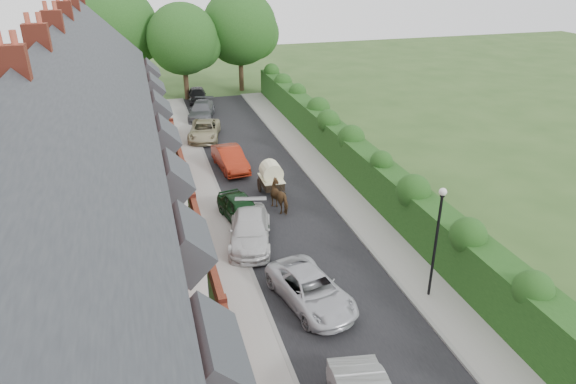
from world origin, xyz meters
name	(u,v)px	position (x,y,z in m)	size (l,w,h in m)	color
ground	(401,380)	(0.00, 0.00, 0.00)	(140.00, 140.00, 0.00)	#2D4C1E
road	(295,232)	(-0.50, 11.00, 0.01)	(6.00, 58.00, 0.02)	black
pavement_hedge_side	(366,221)	(3.60, 11.00, 0.06)	(2.20, 58.00, 0.12)	#9A9892
pavement_house_side	(223,241)	(-4.35, 11.00, 0.06)	(1.70, 58.00, 0.12)	#9A9892
kerb_hedge_side	(348,223)	(2.55, 11.00, 0.07)	(0.18, 58.00, 0.13)	gray
kerb_house_side	(238,239)	(-3.55, 11.00, 0.07)	(0.18, 58.00, 0.13)	gray
hedge	(398,192)	(5.40, 11.00, 1.60)	(2.10, 58.00, 2.85)	#153711
terrace_row	(70,186)	(-10.87, 9.98, 4.47)	(9.05, 40.50, 11.50)	maroon
garden_wall_row	(206,247)	(-5.35, 10.00, 0.46)	(0.35, 40.35, 1.10)	maroon
lamppost	(438,230)	(3.40, 4.00, 3.30)	(0.32, 0.32, 5.16)	black
tree_far_left	(186,41)	(-2.65, 40.08, 5.71)	(7.14, 6.80, 9.29)	#332316
tree_far_right	(243,29)	(3.39, 42.08, 6.31)	(7.98, 7.60, 10.31)	#332316
tree_far_back	(121,29)	(-8.59, 43.08, 6.62)	(8.40, 8.00, 10.82)	#332316
car_silver_b	(311,290)	(-1.62, 5.00, 0.68)	(2.24, 4.87, 1.35)	silver
car_white	(250,230)	(-3.00, 10.60, 0.73)	(2.04, 5.03, 1.46)	silver
car_green	(242,210)	(-2.95, 12.96, 0.73)	(1.72, 4.27, 1.46)	black
car_red	(230,159)	(-2.18, 20.62, 0.75)	(1.59, 4.55, 1.50)	maroon
car_beige	(204,130)	(-3.00, 27.40, 0.68)	(2.26, 4.90, 1.36)	tan
car_grey	(202,110)	(-2.46, 33.00, 0.72)	(2.02, 4.96, 1.44)	#525359
car_black	(197,95)	(-2.15, 38.60, 0.71)	(1.69, 4.19, 1.43)	black
horse	(281,196)	(-0.50, 13.78, 0.84)	(0.90, 1.98, 1.67)	#52371E
horse_cart	(271,176)	(-0.50, 15.91, 1.22)	(1.33, 2.95, 2.13)	black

